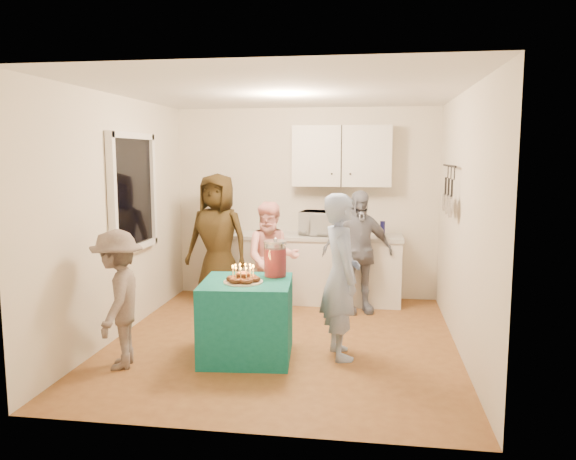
# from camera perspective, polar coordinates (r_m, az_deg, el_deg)

# --- Properties ---
(floor) EXTENTS (4.00, 4.00, 0.00)m
(floor) POSITION_cam_1_polar(r_m,az_deg,el_deg) (6.08, -0.50, -11.25)
(floor) COLOR brown
(floor) RESTS_ON ground
(ceiling) EXTENTS (4.00, 4.00, 0.00)m
(ceiling) POSITION_cam_1_polar(r_m,az_deg,el_deg) (5.78, -0.53, 13.91)
(ceiling) COLOR white
(ceiling) RESTS_ON floor
(back_wall) EXTENTS (3.60, 3.60, 0.00)m
(back_wall) POSITION_cam_1_polar(r_m,az_deg,el_deg) (7.76, 1.80, 2.71)
(back_wall) COLOR silver
(back_wall) RESTS_ON floor
(left_wall) EXTENTS (4.00, 4.00, 0.00)m
(left_wall) POSITION_cam_1_polar(r_m,az_deg,el_deg) (6.33, -16.84, 1.25)
(left_wall) COLOR silver
(left_wall) RESTS_ON floor
(right_wall) EXTENTS (4.00, 4.00, 0.00)m
(right_wall) POSITION_cam_1_polar(r_m,az_deg,el_deg) (5.79, 17.37, 0.66)
(right_wall) COLOR silver
(right_wall) RESTS_ON floor
(window_night) EXTENTS (0.04, 1.00, 1.20)m
(window_night) POSITION_cam_1_polar(r_m,az_deg,el_deg) (6.56, -15.57, 3.71)
(window_night) COLOR black
(window_night) RESTS_ON left_wall
(counter) EXTENTS (2.20, 0.58, 0.86)m
(counter) POSITION_cam_1_polar(r_m,az_deg,el_deg) (7.57, 3.02, -4.08)
(counter) COLOR white
(counter) RESTS_ON floor
(countertop) EXTENTS (2.24, 0.62, 0.05)m
(countertop) POSITION_cam_1_polar(r_m,az_deg,el_deg) (7.49, 3.04, -0.67)
(countertop) COLOR beige
(countertop) RESTS_ON counter
(upper_cabinet) EXTENTS (1.30, 0.30, 0.80)m
(upper_cabinet) POSITION_cam_1_polar(r_m,az_deg,el_deg) (7.54, 5.50, 7.48)
(upper_cabinet) COLOR white
(upper_cabinet) RESTS_ON back_wall
(pot_rack) EXTENTS (0.12, 1.00, 0.60)m
(pot_rack) POSITION_cam_1_polar(r_m,az_deg,el_deg) (6.44, 15.83, 4.08)
(pot_rack) COLOR black
(pot_rack) RESTS_ON right_wall
(microwave) EXTENTS (0.62, 0.47, 0.31)m
(microwave) POSITION_cam_1_polar(r_m,az_deg,el_deg) (7.46, 3.52, 0.71)
(microwave) COLOR white
(microwave) RESTS_ON countertop
(party_table) EXTENTS (0.92, 0.92, 0.76)m
(party_table) POSITION_cam_1_polar(r_m,az_deg,el_deg) (5.55, -4.20, -9.01)
(party_table) COLOR #0F6661
(party_table) RESTS_ON floor
(donut_cake) EXTENTS (0.38, 0.38, 0.18)m
(donut_cake) POSITION_cam_1_polar(r_m,az_deg,el_deg) (5.37, -4.58, -4.41)
(donut_cake) COLOR #381C0C
(donut_cake) RESTS_ON party_table
(punch_jar) EXTENTS (0.22, 0.22, 0.34)m
(punch_jar) POSITION_cam_1_polar(r_m,az_deg,el_deg) (5.62, -1.30, -3.02)
(punch_jar) COLOR red
(punch_jar) RESTS_ON party_table
(man_birthday) EXTENTS (0.55, 0.68, 1.61)m
(man_birthday) POSITION_cam_1_polar(r_m,az_deg,el_deg) (5.47, 5.38, -4.68)
(man_birthday) COLOR #97AEDC
(man_birthday) RESTS_ON floor
(woman_back_left) EXTENTS (0.93, 0.70, 1.73)m
(woman_back_left) POSITION_cam_1_polar(r_m,az_deg,el_deg) (7.37, -7.17, -1.02)
(woman_back_left) COLOR #503B16
(woman_back_left) RESTS_ON floor
(woman_back_center) EXTENTS (0.76, 0.63, 1.40)m
(woman_back_center) POSITION_cam_1_polar(r_m,az_deg,el_deg) (6.88, -1.64, -2.96)
(woman_back_center) COLOR pink
(woman_back_center) RESTS_ON floor
(woman_back_right) EXTENTS (0.97, 0.64, 1.54)m
(woman_back_right) POSITION_cam_1_polar(r_m,az_deg,el_deg) (7.04, 7.06, -2.22)
(woman_back_right) COLOR #0F1633
(woman_back_right) RESTS_ON floor
(child_near_left) EXTENTS (0.65, 0.92, 1.29)m
(child_near_left) POSITION_cam_1_polar(r_m,az_deg,el_deg) (5.45, -16.88, -6.74)
(child_near_left) COLOR #5C4F4A
(child_near_left) RESTS_ON floor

